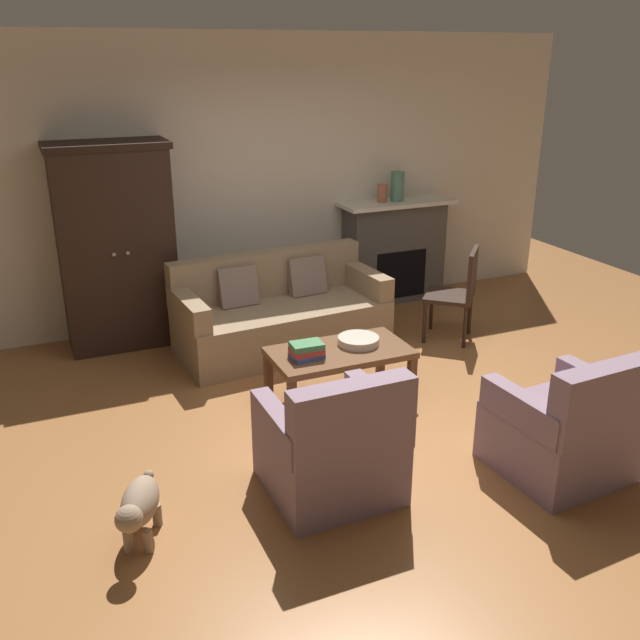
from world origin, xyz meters
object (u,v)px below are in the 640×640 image
fireplace (394,250)px  armchair_near_right (565,430)px  armoire (116,247)px  book_stack (307,350)px  mantel_vase_terracotta (382,193)px  side_chair_wooden (459,289)px  mantel_vase_jade (397,186)px  armchair_near_left (333,449)px  dog (139,505)px  couch (280,315)px  coffee_table (340,356)px  fruit_bowl (358,341)px

fireplace → armchair_near_right: (-0.67, -3.49, -0.25)m
armoire → book_stack: (1.09, -1.90, -0.46)m
mantel_vase_terracotta → side_chair_wooden: 1.45m
mantel_vase_jade → armchair_near_left: (-2.15, -3.08, -0.96)m
mantel_vase_jade → dog: mantel_vase_jade is taller
couch → book_stack: 1.23m
coffee_table → book_stack: (-0.30, -0.04, 0.12)m
side_chair_wooden → fruit_bowl: bearing=-155.7°
book_stack → couch: bearing=79.4°
mantel_vase_terracotta → armchair_near_left: size_ratio=0.21×
dog → armoire: bearing=82.7°
mantel_vase_terracotta → mantel_vase_jade: mantel_vase_jade is taller
armoire → mantel_vase_jade: 2.97m
couch → armchair_near_right: bearing=-70.5°
armchair_near_right → side_chair_wooden: (0.67, 2.22, 0.20)m
armoire → mantel_vase_jade: bearing=1.2°
armoire → fruit_bowl: armoire is taller
fireplace → coffee_table: 2.50m
coffee_table → dog: bearing=-146.8°
fireplace → coffee_table: (-1.56, -1.94, -0.20)m
mantel_vase_terracotta → armchair_near_left: 3.77m
coffee_table → mantel_vase_jade: mantel_vase_jade is taller
armoire → book_stack: 2.24m
armchair_near_left → dog: bearing=-179.9°
dog → couch: bearing=53.7°
mantel_vase_terracotta → dog: bearing=-135.7°
coffee_table → mantel_vase_terracotta: bearing=54.3°
armoire → dog: armoire is taller
armchair_near_right → armoire: bearing=123.7°
book_stack → mantel_vase_terracotta: size_ratio=1.37×
armoire → coffee_table: armoire is taller
coffee_table → mantel_vase_terracotta: mantel_vase_terracotta is taller
mantel_vase_terracotta → armchair_near_right: 3.62m
fruit_bowl → armchair_near_right: (0.70, -1.60, -0.14)m
armchair_near_left → coffee_table: bearing=63.1°
armchair_near_left → mantel_vase_terracotta: bearing=57.4°
side_chair_wooden → mantel_vase_terracotta: bearing=97.9°
fireplace → mantel_vase_terracotta: 0.67m
mantel_vase_jade → armchair_near_right: mantel_vase_jade is taller
fireplace → armchair_near_left: (-2.15, -3.10, -0.25)m
armoire → side_chair_wooden: size_ratio=2.09×
armoire → coffee_table: bearing=-53.2°
mantel_vase_jade → armoire: bearing=-178.8°
armchair_near_right → mantel_vase_terracotta: bearing=82.0°
armoire → mantel_vase_terracotta: size_ratio=10.03×
fireplace → armoire: (-2.95, -0.08, 0.38)m
fireplace → armchair_near_right: size_ratio=1.43×
armoire → coffee_table: (1.39, -1.86, -0.58)m
armchair_near_left → armchair_near_right: 1.53m
fireplace → couch: bearing=-154.5°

